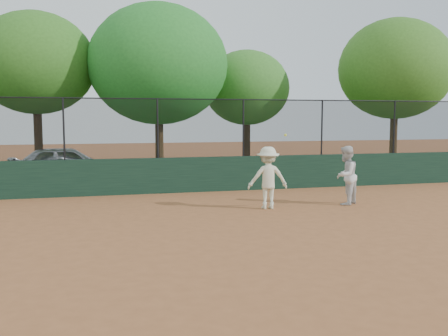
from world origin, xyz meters
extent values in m
plane|color=#9E5C33|center=(0.00, 0.00, 0.00)|extent=(80.00, 80.00, 0.00)
cube|color=#173323|center=(0.00, 6.00, 0.60)|extent=(26.00, 0.20, 1.20)
cube|color=#264816|center=(0.00, 12.00, 0.00)|extent=(36.00, 12.00, 0.01)
imported|color=#9FA5A8|center=(-3.61, 9.53, 0.74)|extent=(4.44, 2.03, 1.48)
imported|color=silver|center=(4.56, 2.41, 0.87)|extent=(1.07, 1.04, 1.73)
imported|color=beige|center=(2.12, 2.36, 0.87)|extent=(1.20, 0.78, 1.75)
sphere|color=yellow|center=(2.55, 2.17, 2.07)|extent=(0.07, 0.07, 0.07)
cube|color=black|center=(0.00, 6.00, 2.20)|extent=(26.00, 0.02, 2.00)
cylinder|color=black|center=(0.00, 6.00, 3.18)|extent=(26.00, 0.04, 0.04)
cylinder|color=black|center=(-3.50, 6.00, 2.20)|extent=(0.06, 0.06, 2.00)
cylinder|color=black|center=(-0.50, 6.00, 2.20)|extent=(0.06, 0.06, 2.00)
cylinder|color=black|center=(2.50, 6.00, 2.20)|extent=(0.06, 0.06, 2.00)
cylinder|color=black|center=(5.50, 6.00, 2.20)|extent=(0.06, 0.06, 2.00)
cylinder|color=black|center=(8.50, 6.00, 2.20)|extent=(0.06, 0.06, 2.00)
cylinder|color=#3E2715|center=(-4.86, 11.84, 1.46)|extent=(0.36, 0.36, 2.92)
ellipsoid|color=#2F641D|center=(-4.86, 11.84, 4.84)|extent=(4.97, 4.52, 4.30)
cylinder|color=#452F18|center=(0.19, 10.97, 1.26)|extent=(0.36, 0.36, 2.52)
ellipsoid|color=#226B23|center=(0.19, 10.97, 4.83)|extent=(5.98, 5.44, 5.17)
cylinder|color=#3B2313|center=(4.83, 13.06, 1.19)|extent=(0.36, 0.36, 2.38)
ellipsoid|color=#336B22|center=(4.83, 13.06, 4.03)|extent=(4.27, 3.88, 3.69)
cylinder|color=#482F19|center=(11.40, 10.41, 1.37)|extent=(0.36, 0.36, 2.74)
ellipsoid|color=#34641C|center=(11.40, 10.41, 4.86)|extent=(5.49, 4.99, 4.74)
camera|label=1|loc=(-2.60, -10.74, 2.56)|focal=40.00mm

